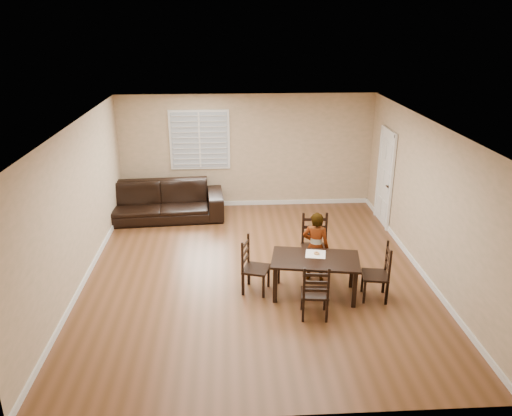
{
  "coord_description": "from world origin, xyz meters",
  "views": [
    {
      "loc": [
        -0.45,
        -8.01,
        4.33
      ],
      "look_at": [
        0.05,
        0.65,
        1.0
      ],
      "focal_mm": 35.0,
      "sensor_mm": 36.0,
      "label": 1
    }
  ],
  "objects_px": {
    "chair_left": "(249,267)",
    "donut": "(317,253)",
    "sofa": "(160,201)",
    "chair_far": "(315,296)",
    "child": "(316,247)",
    "chair_near": "(314,244)",
    "chair_right": "(383,275)",
    "dining_table": "(315,263)"
  },
  "relations": [
    {
      "from": "child",
      "to": "donut",
      "type": "height_order",
      "value": "child"
    },
    {
      "from": "chair_left",
      "to": "donut",
      "type": "height_order",
      "value": "chair_left"
    },
    {
      "from": "child",
      "to": "dining_table",
      "type": "bearing_deg",
      "value": 98.78
    },
    {
      "from": "chair_near",
      "to": "chair_right",
      "type": "xyz_separation_m",
      "value": [
        0.93,
        -1.1,
        -0.05
      ]
    },
    {
      "from": "chair_left",
      "to": "chair_far",
      "type": "bearing_deg",
      "value": -117.4
    },
    {
      "from": "chair_far",
      "to": "donut",
      "type": "xyz_separation_m",
      "value": [
        0.16,
        0.9,
        0.27
      ]
    },
    {
      "from": "chair_near",
      "to": "chair_left",
      "type": "height_order",
      "value": "chair_near"
    },
    {
      "from": "dining_table",
      "to": "donut",
      "type": "distance_m",
      "value": 0.2
    },
    {
      "from": "chair_near",
      "to": "chair_right",
      "type": "height_order",
      "value": "chair_near"
    },
    {
      "from": "dining_table",
      "to": "chair_right",
      "type": "height_order",
      "value": "chair_right"
    },
    {
      "from": "chair_left",
      "to": "sofa",
      "type": "bearing_deg",
      "value": 46.9
    },
    {
      "from": "donut",
      "to": "chair_left",
      "type": "bearing_deg",
      "value": 177.57
    },
    {
      "from": "chair_right",
      "to": "chair_near",
      "type": "bearing_deg",
      "value": -130.22
    },
    {
      "from": "dining_table",
      "to": "child",
      "type": "xyz_separation_m",
      "value": [
        0.09,
        0.51,
        0.06
      ]
    },
    {
      "from": "child",
      "to": "chair_right",
      "type": "bearing_deg",
      "value": 163.59
    },
    {
      "from": "chair_left",
      "to": "child",
      "type": "height_order",
      "value": "child"
    },
    {
      "from": "chair_near",
      "to": "donut",
      "type": "relative_size",
      "value": 10.98
    },
    {
      "from": "chair_far",
      "to": "child",
      "type": "distance_m",
      "value": 1.29
    },
    {
      "from": "chair_right",
      "to": "child",
      "type": "height_order",
      "value": "child"
    },
    {
      "from": "child",
      "to": "chair_left",
      "type": "bearing_deg",
      "value": 33.35
    },
    {
      "from": "dining_table",
      "to": "donut",
      "type": "bearing_deg",
      "value": 83.66
    },
    {
      "from": "child",
      "to": "chair_near",
      "type": "bearing_deg",
      "value": -79.02
    },
    {
      "from": "chair_near",
      "to": "sofa",
      "type": "height_order",
      "value": "chair_near"
    },
    {
      "from": "chair_far",
      "to": "sofa",
      "type": "bearing_deg",
      "value": -51.3
    },
    {
      "from": "chair_right",
      "to": "sofa",
      "type": "distance_m",
      "value": 5.48
    },
    {
      "from": "donut",
      "to": "child",
      "type": "bearing_deg",
      "value": 83.04
    },
    {
      "from": "chair_far",
      "to": "child",
      "type": "height_order",
      "value": "child"
    },
    {
      "from": "chair_near",
      "to": "sofa",
      "type": "xyz_separation_m",
      "value": [
        -3.09,
        2.63,
        -0.07
      ]
    },
    {
      "from": "chair_left",
      "to": "sofa",
      "type": "height_order",
      "value": "chair_left"
    },
    {
      "from": "dining_table",
      "to": "chair_near",
      "type": "bearing_deg",
      "value": 90.98
    },
    {
      "from": "dining_table",
      "to": "sofa",
      "type": "xyz_separation_m",
      "value": [
        -2.94,
        3.54,
        -0.16
      ]
    },
    {
      "from": "chair_near",
      "to": "chair_left",
      "type": "bearing_deg",
      "value": -146.7
    },
    {
      "from": "child",
      "to": "donut",
      "type": "distance_m",
      "value": 0.36
    },
    {
      "from": "chair_left",
      "to": "donut",
      "type": "xyz_separation_m",
      "value": [
        1.11,
        -0.05,
        0.25
      ]
    },
    {
      "from": "child",
      "to": "sofa",
      "type": "bearing_deg",
      "value": -26.4
    },
    {
      "from": "chair_far",
      "to": "donut",
      "type": "height_order",
      "value": "chair_far"
    },
    {
      "from": "dining_table",
      "to": "chair_far",
      "type": "xyz_separation_m",
      "value": [
        -0.12,
        -0.75,
        -0.16
      ]
    },
    {
      "from": "chair_right",
      "to": "chair_left",
      "type": "bearing_deg",
      "value": -90.71
    },
    {
      "from": "chair_left",
      "to": "donut",
      "type": "bearing_deg",
      "value": -74.87
    },
    {
      "from": "chair_near",
      "to": "chair_far",
      "type": "height_order",
      "value": "chair_near"
    },
    {
      "from": "chair_far",
      "to": "chair_left",
      "type": "xyz_separation_m",
      "value": [
        -0.95,
        0.95,
        0.02
      ]
    },
    {
      "from": "chair_near",
      "to": "chair_right",
      "type": "relative_size",
      "value": 1.12
    }
  ]
}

